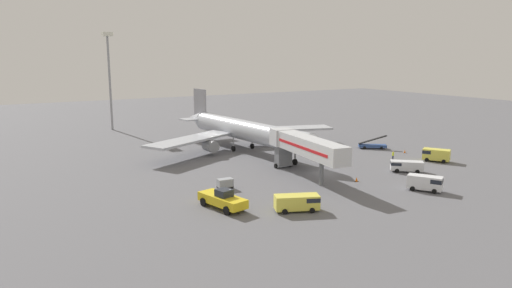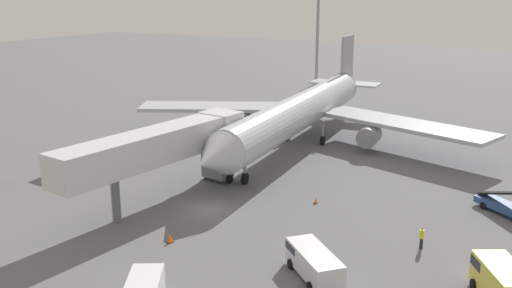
% 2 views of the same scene
% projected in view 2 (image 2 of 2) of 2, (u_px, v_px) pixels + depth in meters
% --- Properties ---
extents(ground_plane, '(300.00, 300.00, 0.00)m').
position_uv_depth(ground_plane, '(209.00, 209.00, 47.89)').
color(ground_plane, slate).
extents(airplane_at_gate, '(43.80, 47.71, 11.45)m').
position_uv_depth(airplane_at_gate, '(303.00, 110.00, 66.91)').
color(airplane_at_gate, '#B7BCC6').
rests_on(airplane_at_gate, ground).
extents(jet_bridge, '(5.58, 19.99, 6.66)m').
position_uv_depth(jet_bridge, '(166.00, 146.00, 48.49)').
color(jet_bridge, silver).
rests_on(jet_bridge, ground).
extents(belt_loader_truck, '(5.56, 4.67, 2.86)m').
position_uv_depth(belt_loader_truck, '(507.00, 206.00, 46.58)').
color(belt_loader_truck, '#2D4C8E').
rests_on(belt_loader_truck, ground).
extents(service_van_mid_center, '(4.18, 5.05, 2.25)m').
position_uv_depth(service_van_mid_center, '(502.00, 281.00, 33.56)').
color(service_van_mid_center, '#E5DB4C').
rests_on(service_van_mid_center, ground).
extents(service_van_rear_left, '(5.13, 4.90, 1.82)m').
position_uv_depth(service_van_rear_left, '(313.00, 261.00, 36.43)').
color(service_van_rear_left, silver).
rests_on(service_van_rear_left, ground).
extents(baggage_cart_far_right, '(2.27, 1.43, 1.52)m').
position_uv_depth(baggage_cart_far_right, '(55.00, 168.00, 56.04)').
color(baggage_cart_far_right, '#38383D').
rests_on(baggage_cart_far_right, ground).
extents(ground_crew_worker_foreground, '(0.45, 0.45, 1.66)m').
position_uv_depth(ground_crew_worker_foreground, '(422.00, 237.00, 40.40)').
color(ground_crew_worker_foreground, '#1E2333').
rests_on(ground_crew_worker_foreground, ground).
extents(safety_cone_alpha, '(0.46, 0.46, 0.71)m').
position_uv_depth(safety_cone_alpha, '(170.00, 238.00, 41.55)').
color(safety_cone_alpha, black).
rests_on(safety_cone_alpha, ground).
extents(safety_cone_bravo, '(0.36, 0.36, 0.55)m').
position_uv_depth(safety_cone_bravo, '(316.00, 200.00, 49.12)').
color(safety_cone_bravo, black).
rests_on(safety_cone_bravo, ground).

